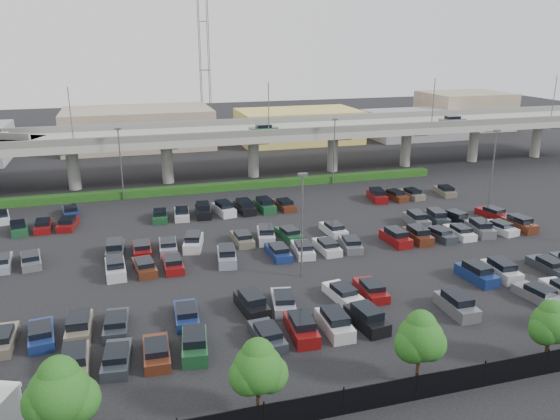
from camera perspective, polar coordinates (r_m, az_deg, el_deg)
name	(u,v)px	position (r m, az deg, el deg)	size (l,w,h in m)	color
ground	(278,247)	(60.31, -0.17, -3.92)	(280.00, 280.00, 0.00)	black
overpass	(221,137)	(88.55, -6.14, 7.64)	(150.00, 13.00, 15.80)	#98978F
hedge	(233,186)	(83.26, -4.98, 2.51)	(66.00, 1.60, 1.10)	#153810
fence	(401,391)	(36.92, 12.57, -17.98)	(70.00, 0.10, 2.00)	black
tree_row	(404,341)	(36.89, 12.79, -13.18)	(65.07, 3.66, 5.94)	#332316
parked_cars	(289,255)	(56.67, 0.99, -4.70)	(63.20, 41.69, 1.67)	silver
light_poles	(237,191)	(59.23, -4.56, 1.98)	(66.90, 48.38, 10.30)	#54545A
distant_buildings	(254,126)	(120.45, -2.74, 8.80)	(138.00, 24.00, 9.00)	gray
comm_tower	(205,67)	(129.55, -7.87, 14.56)	(2.40, 2.40, 30.00)	#54545A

